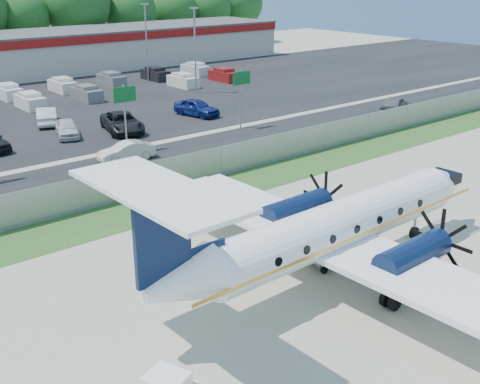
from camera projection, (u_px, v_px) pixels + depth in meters
ground at (326, 277)px, 26.66m from camera, size 170.00×170.00×0.00m
grass_verge at (175, 201)px, 35.35m from camera, size 170.00×4.00×0.02m
access_road at (118, 172)px, 40.43m from camera, size 170.00×8.00×0.02m
parking_lot at (8, 116)px, 55.65m from camera, size 170.00×32.00×0.02m
perimeter_fence at (156, 177)px, 36.46m from camera, size 120.00×0.06×1.99m
building_east at (133, 45)px, 86.12m from camera, size 44.40×12.40×5.24m
sign_mid at (125, 104)px, 43.79m from camera, size 1.80×0.26×5.00m
sign_right at (241, 86)px, 50.33m from camera, size 1.80×0.26×5.00m
light_pole_ne at (195, 45)px, 64.27m from camera, size 0.90×0.35×9.09m
light_pole_se at (146, 37)px, 71.52m from camera, size 0.90×0.35×9.09m
aircraft at (333, 227)px, 25.78m from camera, size 20.18×19.93×6.28m
baggage_cart_near at (330, 256)px, 27.53m from camera, size 2.17×1.56×1.04m
cone_port_wing at (466, 324)px, 22.69m from camera, size 0.37×0.37×0.52m
cone_starboard_wing at (241, 191)px, 36.34m from camera, size 0.37×0.37×0.53m
road_car_mid at (127, 160)px, 42.95m from camera, size 4.13×1.84×1.32m
road_car_east at (394, 113)px, 56.91m from camera, size 5.25×3.73×1.66m
parked_car_c at (68, 137)px, 48.92m from camera, size 2.95×4.52×1.43m
parked_car_d at (123, 132)px, 50.44m from camera, size 4.03×6.28×1.61m
parked_car_e at (197, 116)px, 55.91m from camera, size 2.79×4.95×1.59m
parked_car_g at (47, 124)px, 52.88m from camera, size 3.19×4.93×1.54m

